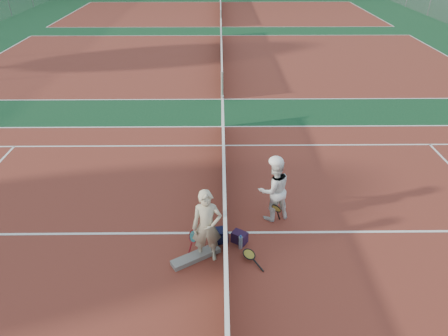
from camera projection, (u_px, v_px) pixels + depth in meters
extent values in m
plane|color=#0F3A1E|center=(224.00, 233.00, 8.74)|extent=(130.00, 130.00, 0.00)
cube|color=maroon|center=(224.00, 233.00, 8.73)|extent=(23.77, 10.97, 0.01)
cube|color=maroon|center=(221.00, 60.00, 20.32)|extent=(23.77, 10.97, 0.01)
cube|color=maroon|center=(221.00, 13.00, 31.90)|extent=(23.77, 10.97, 0.01)
imported|color=#C0B494|center=(207.00, 226.00, 7.68)|extent=(0.59, 0.40, 1.59)
imported|color=white|center=(274.00, 190.00, 8.83)|extent=(0.89, 0.79, 1.53)
cube|color=black|center=(218.00, 236.00, 8.43)|extent=(0.43, 0.34, 0.30)
cube|color=black|center=(240.00, 237.00, 8.42)|extent=(0.37, 0.35, 0.25)
cube|color=slate|center=(196.00, 257.00, 8.03)|extent=(1.00, 0.74, 0.11)
cylinder|color=silver|center=(241.00, 243.00, 8.24)|extent=(0.09, 0.09, 0.30)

